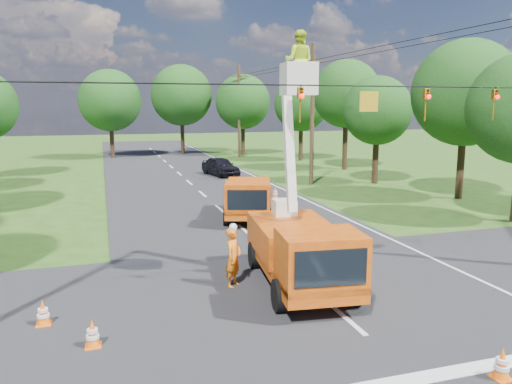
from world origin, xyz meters
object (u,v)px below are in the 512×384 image
object	(u,v)px
bucket_truck	(300,235)
pole_right_far	(239,111)
tree_right_d	(347,94)
distant_car	(220,166)
pole_right_mid	(312,114)
ground_worker	(233,257)
tree_far_a	(110,100)
traffic_cone_1	(300,239)
tree_far_b	(182,95)
traffic_cone_3	(92,334)
tree_right_e	(301,104)
tree_far_c	(243,102)
tree_right_b	(466,93)
traffic_cone_2	(294,214)
tree_right_c	(377,111)
traffic_cone_4	(43,313)
second_truck	(248,197)
traffic_cone_6	(275,193)
traffic_cone_0	(502,364)

from	to	relation	value
bucket_truck	pole_right_far	world-z (taller)	pole_right_far
tree_right_d	distant_car	bearing A→B (deg)	-176.25
pole_right_mid	distant_car	bearing A→B (deg)	130.73
ground_worker	tree_far_a	size ratio (longest dim) A/B	0.20
traffic_cone_1	tree_far_b	distance (m)	40.68
ground_worker	traffic_cone_3	size ratio (longest dim) A/B	2.71
traffic_cone_1	tree_right_e	world-z (taller)	tree_right_e
ground_worker	tree_far_b	distance (m)	44.36
bucket_truck	ground_worker	world-z (taller)	bucket_truck
tree_far_c	pole_right_far	bearing A→B (deg)	-116.57
ground_worker	traffic_cone_3	bearing A→B (deg)	165.18
traffic_cone_3	tree_right_b	distance (m)	26.21
tree_right_e	tree_far_c	distance (m)	8.22
traffic_cone_2	tree_far_a	distance (m)	35.11
traffic_cone_2	tree_right_c	distance (m)	14.97
ground_worker	tree_right_b	world-z (taller)	tree_right_b
traffic_cone_1	traffic_cone_4	world-z (taller)	same
tree_right_d	tree_far_a	xyz separation A→B (m)	(-19.80, 16.00, -0.49)
second_truck	ground_worker	world-z (taller)	second_truck
tree_right_b	traffic_cone_6	bearing A→B (deg)	162.88
traffic_cone_0	traffic_cone_1	size ratio (longest dim) A/B	1.00
tree_far_a	second_truck	bearing A→B (deg)	-79.70
ground_worker	tree_far_c	xyz separation A→B (m)	(11.77, 40.66, 5.10)
bucket_truck	traffic_cone_1	size ratio (longest dim) A/B	11.25
traffic_cone_4	tree_right_e	world-z (taller)	tree_right_e
pole_right_far	tree_right_d	bearing A→B (deg)	-64.14
pole_right_far	tree_right_b	world-z (taller)	pole_right_far
traffic_cone_3	pole_right_mid	size ratio (longest dim) A/B	0.07
traffic_cone_2	tree_right_d	size ratio (longest dim) A/B	0.07
traffic_cone_2	tree_right_d	distance (m)	22.23
second_truck	tree_right_c	bearing A→B (deg)	52.11
tree_right_b	tree_far_b	xyz separation A→B (m)	(-12.00, 33.00, 0.37)
ground_worker	tree_far_b	size ratio (longest dim) A/B	0.19
pole_right_far	tree_right_e	bearing A→B (deg)	-43.33
distant_car	tree_right_d	distance (m)	13.11
tree_right_d	tree_far_b	bearing A→B (deg)	123.25
traffic_cone_4	tree_far_a	bearing A→B (deg)	86.28
traffic_cone_0	pole_right_mid	bearing A→B (deg)	75.27
bucket_truck	second_truck	world-z (taller)	bucket_truck
traffic_cone_6	pole_right_far	world-z (taller)	pole_right_far
distant_car	traffic_cone_6	bearing A→B (deg)	-97.75
pole_right_far	tree_right_c	distance (m)	21.52
bucket_truck	traffic_cone_4	bearing A→B (deg)	-168.37
ground_worker	tree_right_d	distance (m)	31.34
distant_car	traffic_cone_4	distance (m)	28.41
tree_right_d	tree_far_c	size ratio (longest dim) A/B	1.06
bucket_truck	tree_right_c	xyz separation A→B (m)	(13.46, 18.32, 3.61)
traffic_cone_2	traffic_cone_3	size ratio (longest dim) A/B	1.00
traffic_cone_0	pole_right_mid	world-z (taller)	pole_right_mid
traffic_cone_2	traffic_cone_6	size ratio (longest dim) A/B	1.00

